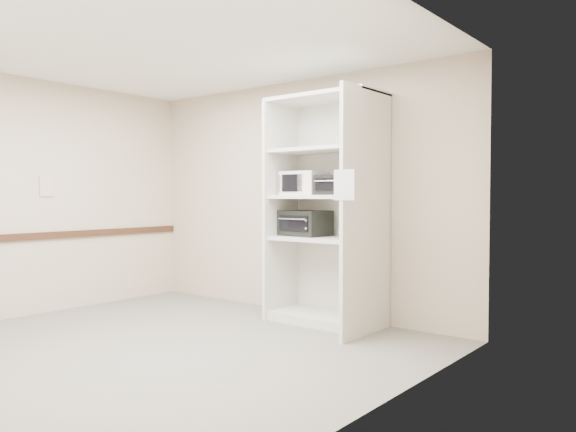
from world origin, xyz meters
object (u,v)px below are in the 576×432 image
Objects in this scene: shelving_unit at (329,218)px; toaster_oven_upper at (335,185)px; microwave at (303,183)px; toaster_oven_lower at (305,223)px.

shelving_unit is 6.57× the size of toaster_oven_upper.
toaster_oven_upper is (0.43, -0.02, -0.03)m from microwave.
toaster_oven_upper is (0.04, 0.04, 0.34)m from shelving_unit.
toaster_oven_upper is at bearing 3.89° from toaster_oven_lower.
shelving_unit reaches higher than toaster_oven_lower.
toaster_oven_lower is (-0.39, 0.00, -0.42)m from toaster_oven_upper.
microwave is at bearing 176.61° from toaster_oven_upper.
microwave is at bearing 172.15° from shelving_unit.
microwave is 0.43m from toaster_oven_upper.
microwave is (-0.39, 0.05, 0.37)m from shelving_unit.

